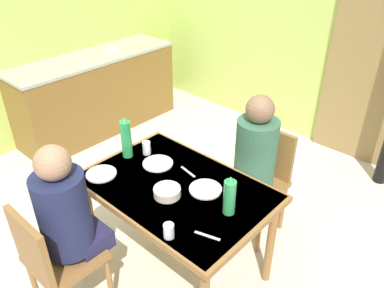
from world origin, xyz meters
TOP-DOWN VIEW (x-y plane):
  - ground_plane at (0.00, 0.00)m, footprint 6.50×6.50m
  - wall_back at (0.00, 2.50)m, footprint 4.37×0.10m
  - wall_left at (-2.09, 0.63)m, footprint 0.10×3.75m
  - door_wooden at (0.73, 2.42)m, footprint 0.80×0.05m
  - kitchen_counter at (-1.76, 0.98)m, footprint 0.61×1.95m
  - dining_table at (0.45, 0.06)m, footprint 1.22×0.82m
  - chair_near_diner at (0.17, -0.70)m, footprint 0.40×0.40m
  - chair_far_diner at (0.62, 0.83)m, footprint 0.40×0.40m
  - person_near_diner at (0.17, -0.57)m, footprint 0.30×0.37m
  - person_far_diner at (0.62, 0.69)m, footprint 0.30×0.37m
  - water_bottle_green_near at (0.85, 0.09)m, footprint 0.07×0.07m
  - water_bottle_green_far at (-0.07, 0.08)m, footprint 0.07×0.07m
  - serving_bowl_center at (0.47, -0.05)m, footprint 0.17×0.17m
  - dinner_plate_near_left at (0.17, 0.15)m, footprint 0.21×0.21m
  - dinner_plate_near_right at (-0.02, -0.19)m, footprint 0.20×0.20m
  - dinner_plate_far_center at (0.61, 0.16)m, footprint 0.21×0.21m
  - drinking_glass_by_near_diner at (0.02, 0.19)m, footprint 0.06×0.06m
  - drinking_glass_by_far_diner at (0.73, -0.29)m, footprint 0.06×0.06m
  - cutlery_knife_near at (0.88, -0.14)m, footprint 0.15×0.06m
  - cutlery_fork_near at (0.40, 0.22)m, footprint 0.15×0.04m

SIDE VIEW (x-z plane):
  - ground_plane at x=0.00m, z-range 0.00..0.00m
  - kitchen_counter at x=-1.76m, z-range 0.00..0.91m
  - chair_near_diner at x=0.17m, z-range 0.06..0.93m
  - chair_far_diner at x=0.62m, z-range 0.06..0.93m
  - dining_table at x=0.45m, z-range 0.29..1.03m
  - cutlery_knife_near at x=0.88m, z-range 0.75..0.75m
  - cutlery_fork_near at x=0.40m, z-range 0.75..0.75m
  - dinner_plate_near_left at x=0.17m, z-range 0.75..0.76m
  - dinner_plate_near_right at x=-0.02m, z-range 0.75..0.76m
  - dinner_plate_far_center at x=0.61m, z-range 0.75..0.76m
  - serving_bowl_center at x=0.47m, z-range 0.75..0.80m
  - person_near_diner at x=0.17m, z-range 0.40..1.17m
  - person_far_diner at x=0.62m, z-range 0.40..1.17m
  - drinking_glass_by_far_diner at x=0.73m, z-range 0.75..0.83m
  - drinking_glass_by_near_diner at x=0.02m, z-range 0.75..0.84m
  - water_bottle_green_near at x=0.85m, z-range 0.74..0.99m
  - water_bottle_green_far at x=-0.07m, z-range 0.74..1.05m
  - door_wooden at x=0.73m, z-range 0.00..2.00m
  - wall_back at x=0.00m, z-range 0.00..2.83m
  - wall_left at x=-2.09m, z-range 0.00..2.83m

